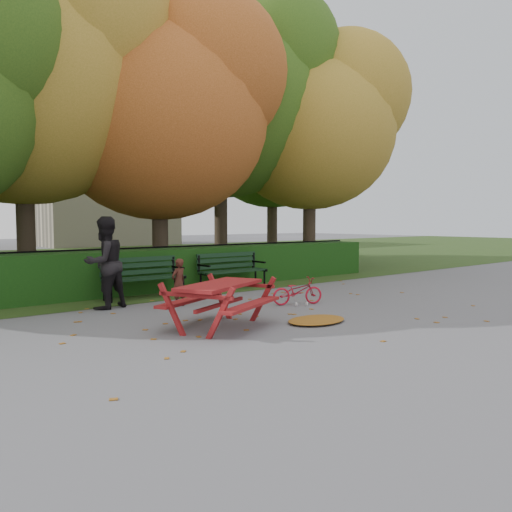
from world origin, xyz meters
TOP-DOWN VIEW (x-y plane):
  - ground at (0.00, 0.00)m, footprint 90.00×90.00m
  - grass_strip at (0.00, 14.00)m, footprint 90.00×90.00m
  - building_right at (8.00, 28.00)m, footprint 9.00×6.00m
  - hedge at (0.00, 4.50)m, footprint 13.00×0.90m
  - iron_fence at (0.00, 5.30)m, footprint 14.00×0.04m
  - tree_b at (-2.44, 6.75)m, footprint 6.72×6.40m
  - tree_c at (0.83, 5.96)m, footprint 6.30×6.00m
  - tree_d at (3.88, 7.23)m, footprint 7.14×6.80m
  - tree_e at (6.52, 5.77)m, footprint 6.09×5.80m
  - tree_g at (8.33, 9.76)m, footprint 6.30×6.00m
  - bench_left at (-1.30, 3.70)m, footprint 1.80×0.57m
  - bench_right at (1.10, 3.70)m, footprint 1.80×0.57m
  - picnic_table at (-1.79, 0.11)m, footprint 2.04×1.89m
  - leaf_pile at (-0.31, -0.56)m, footprint 1.18×0.90m
  - leaf_scatter at (0.00, 0.30)m, footprint 9.00×5.70m
  - child at (-1.28, 2.22)m, footprint 0.39×0.31m
  - adult at (-2.49, 2.90)m, footprint 1.01×0.88m
  - bicycle at (0.66, 0.89)m, footprint 1.10×0.73m

SIDE VIEW (x-z plane):
  - ground at x=0.00m, z-range 0.00..0.00m
  - grass_strip at x=0.00m, z-range 0.01..0.01m
  - leaf_scatter at x=0.00m, z-range 0.00..0.01m
  - leaf_pile at x=-0.31m, z-range 0.00..0.08m
  - bicycle at x=0.66m, z-range 0.00..0.55m
  - child at x=-1.28m, z-range 0.00..0.94m
  - hedge at x=0.00m, z-range 0.00..1.00m
  - bench_left at x=-1.30m, z-range 0.08..0.96m
  - bench_right at x=1.10m, z-range 0.08..0.96m
  - iron_fence at x=0.00m, z-range 0.03..1.05m
  - picnic_table at x=-1.79m, z-range 0.15..0.95m
  - adult at x=-2.49m, z-range 0.00..1.76m
  - tree_c at x=0.83m, z-range 0.82..8.82m
  - tree_e at x=6.52m, z-range 1.01..9.16m
  - tree_g at x=8.33m, z-range 1.10..9.65m
  - tree_b at x=-2.44m, z-range 1.01..9.80m
  - tree_d at x=3.88m, z-range 1.19..10.77m
  - building_right at x=8.00m, z-range 0.00..12.00m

